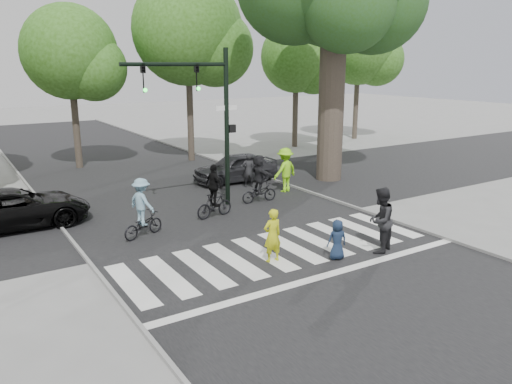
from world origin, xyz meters
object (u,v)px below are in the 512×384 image
pedestrian_child (337,240)px  pedestrian_adult (380,220)px  cyclist_right (259,181)px  car_suv (15,208)px  pedestrian_woman (272,235)px  cyclist_mid (214,196)px  car_grey (236,168)px  cyclist_left (142,212)px  traffic_signal (206,106)px

pedestrian_child → pedestrian_adult: (1.44, -0.23, 0.40)m
cyclist_right → car_suv: cyclist_right is taller
pedestrian_woman → pedestrian_child: (1.65, -0.84, -0.19)m
pedestrian_woman → cyclist_mid: cyclist_mid is taller
cyclist_right → pedestrian_child: bearing=-102.5°
pedestrian_child → car_grey: car_grey is taller
cyclist_left → cyclist_mid: 2.99m
cyclist_mid → car_grey: 5.66m
traffic_signal → cyclist_right: 3.70m
traffic_signal → pedestrian_adult: (2.11, -6.89, -2.92)m
car_grey → traffic_signal: bearing=-41.3°
traffic_signal → pedestrian_woman: (-0.97, -5.82, -3.13)m
cyclist_left → car_grey: size_ratio=0.48×
cyclist_left → cyclist_right: bearing=15.5°
traffic_signal → cyclist_right: size_ratio=3.10×
pedestrian_child → cyclist_mid: (-1.07, 5.42, 0.22)m
cyclist_mid → car_suv: size_ratio=0.41×
car_suv → cyclist_mid: bearing=-112.6°
pedestrian_woman → car_suv: pedestrian_woman is taller
pedestrian_child → cyclist_right: cyclist_right is taller
cyclist_mid → pedestrian_woman: bearing=-97.1°
cyclist_left → cyclist_right: size_ratio=1.00×
cyclist_left → car_grey: cyclist_left is taller
pedestrian_woman → pedestrian_adult: 3.27m
traffic_signal → car_grey: traffic_signal is taller
cyclist_right → car_grey: 3.75m
traffic_signal → car_suv: 7.50m
pedestrian_woman → cyclist_mid: (0.57, 4.58, 0.03)m
car_suv → car_grey: (9.71, 1.88, 0.01)m
pedestrian_adult → traffic_signal: bearing=-97.6°
pedestrian_woman → cyclist_right: bearing=-118.9°
traffic_signal → pedestrian_child: 7.47m
pedestrian_child → cyclist_left: cyclist_left is taller
cyclist_left → traffic_signal: bearing=29.6°
cyclist_right → traffic_signal: bearing=169.5°
pedestrian_child → car_suv: bearing=-31.3°
pedestrian_child → pedestrian_adult: size_ratio=0.60×
traffic_signal → car_grey: size_ratio=1.49×
pedestrian_adult → car_suv: pedestrian_adult is taller
pedestrian_child → cyclist_mid: bearing=-62.5°
car_suv → car_grey: 9.89m
cyclist_left → cyclist_right: 5.59m
pedestrian_woman → pedestrian_adult: (3.09, -1.07, 0.21)m
pedestrian_adult → car_grey: pedestrian_adult is taller
pedestrian_adult → car_suv: (-8.75, 8.24, -0.31)m
traffic_signal → cyclist_mid: size_ratio=3.06×
pedestrian_woman → car_suv: bearing=-51.4°
cyclist_right → car_suv: size_ratio=0.40×
pedestrian_adult → pedestrian_woman: bearing=-43.8°
pedestrian_woman → car_grey: size_ratio=0.38×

